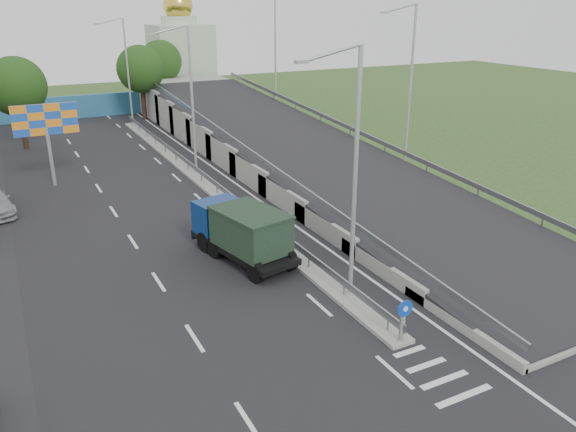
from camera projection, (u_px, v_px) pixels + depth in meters
ground at (442, 379)px, 18.45m from camera, size 160.00×160.00×0.00m
road_surface at (176, 208)px, 33.78m from camera, size 26.00×90.00×0.04m
median at (202, 182)px, 38.35m from camera, size 1.00×44.00×0.20m
overpass_ramp at (298, 146)px, 40.97m from camera, size 10.00×50.00×3.50m
median_guardrail at (201, 173)px, 38.12m from camera, size 0.09×44.00×0.71m
sign_bollard at (403, 321)px, 19.89m from camera, size 0.64×0.23×1.67m
lamp_post_near at (352, 164)px, 21.41m from camera, size 2.74×0.18×10.08m
lamp_post_mid at (189, 93)px, 38.02m from camera, size 2.74×0.18×10.08m
lamp_post_far at (125, 66)px, 54.63m from camera, size 2.74×0.18×10.08m
blue_wall at (78, 107)px, 59.50m from camera, size 30.00×0.50×2.40m
church at (181, 55)px, 70.67m from camera, size 7.00×7.00×13.80m
billboard at (46, 124)px, 36.37m from camera, size 4.00×0.24×5.50m
tree_left_mid at (16, 87)px, 45.55m from camera, size 4.80×4.80×7.60m
tree_median_far at (140, 69)px, 57.33m from camera, size 4.80×4.80×7.60m
tree_ramp_far at (161, 61)px, 64.85m from camera, size 4.80×4.80×7.60m
dump_truck at (242, 230)px, 26.57m from camera, size 3.40×6.38×2.67m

